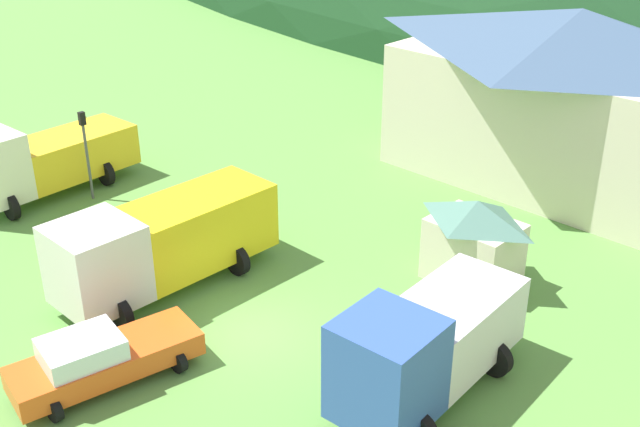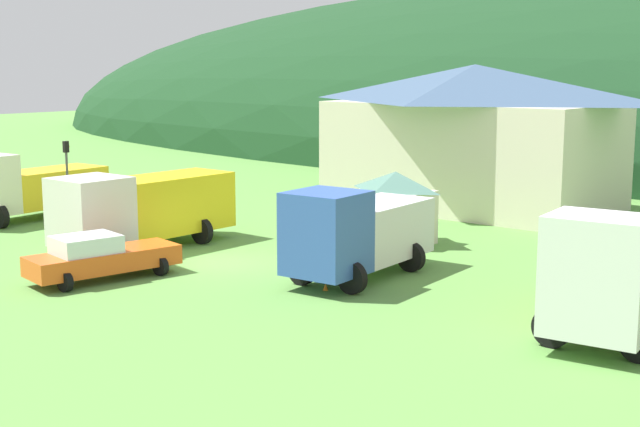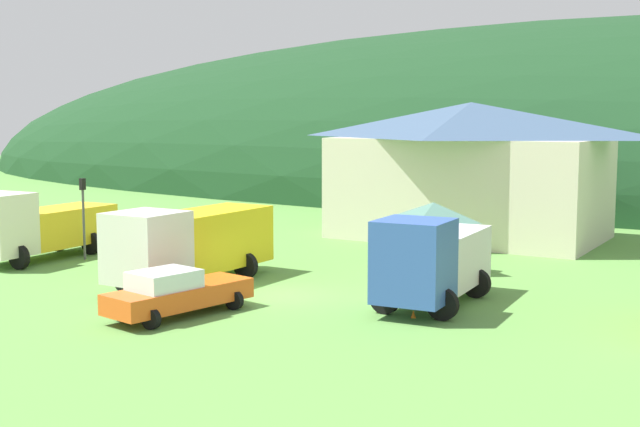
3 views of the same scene
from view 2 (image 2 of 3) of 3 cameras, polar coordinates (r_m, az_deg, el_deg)
The scene contains 10 objects.
ground_plane at distance 34.29m, azimuth -6.75°, elevation -3.17°, with size 200.00×200.00×0.00m, color #5B9342.
depot_building at distance 47.54m, azimuth 9.92°, elevation 5.08°, with size 15.17×9.46×7.57m.
play_shed_cream at distance 37.61m, azimuth 4.91°, elevation 0.46°, with size 3.18×2.36×3.08m.
heavy_rig_striped at distance 45.54m, azimuth -18.66°, elevation 1.70°, with size 3.60×7.68×3.37m.
flatbed_truck_yellow at distance 36.91m, azimuth -11.54°, elevation 0.45°, with size 3.37×7.97×3.24m.
box_truck_blue at distance 31.11m, azimuth 2.30°, elevation -1.15°, with size 3.45×6.76×3.36m.
heavy_rig_white at distance 26.22m, azimuth 18.88°, elevation -3.43°, with size 3.89×7.55×3.73m.
service_pickup_orange at distance 32.15m, azimuth -14.08°, elevation -2.75°, with size 2.90×5.60×1.66m.
traffic_light_west at distance 44.62m, azimuth -16.07°, elevation 2.63°, with size 0.20×0.32×3.89m.
traffic_cone_near_pickup at distance 29.93m, azimuth 0.36°, elevation -5.00°, with size 0.36×0.36×0.52m, color orange.
Camera 2 is at (24.23, -23.05, 7.57)m, focal length 49.37 mm.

